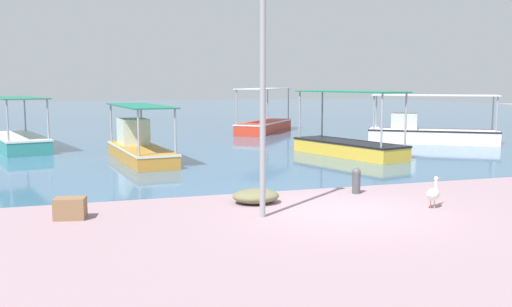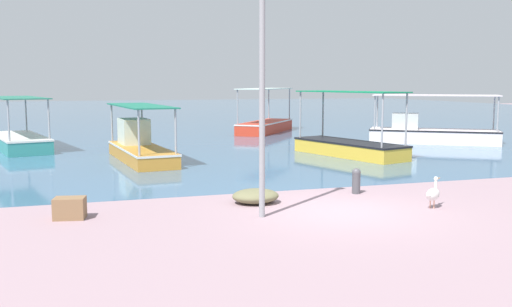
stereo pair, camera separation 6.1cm
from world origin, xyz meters
The scene contains 12 objects.
ground centered at (0.00, 0.00, 0.00)m, with size 120.00×120.00×0.00m, color gray.
harbor_water centered at (0.00, 48.00, 0.00)m, with size 110.00×90.00×0.00m, color #41688A.
fishing_boat_near_right centered at (-3.81, 11.20, 0.61)m, with size 2.35×6.26×2.28m.
fishing_boat_center centered at (5.09, 9.78, 0.53)m, with size 3.24×5.91×2.83m.
fishing_boat_far_right centered at (5.34, 22.24, 0.54)m, with size 5.35×6.29×2.83m.
fishing_boat_far_left centered at (11.59, 13.28, 0.61)m, with size 6.56×5.28×2.56m.
fishing_boat_outer centered at (-8.94, 16.71, 0.51)m, with size 3.38×6.43×2.51m.
pelican centered at (2.39, -0.34, 0.38)m, with size 0.72×0.54×0.80m.
lamp_post centered at (-2.09, 0.04, 3.65)m, with size 0.28×0.28×6.57m.
mooring_bollard centered at (1.42, 1.99, 0.40)m, with size 0.25×0.25×0.75m.
net_pile centered at (-1.76, 1.60, 0.19)m, with size 1.26×1.07×0.38m, color #6D6B49.
cargo_crate centered at (-6.48, 1.23, 0.25)m, with size 0.71×0.51×0.51m, color olive.
Camera 1 is at (-6.27, -12.65, 3.20)m, focal length 40.00 mm.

